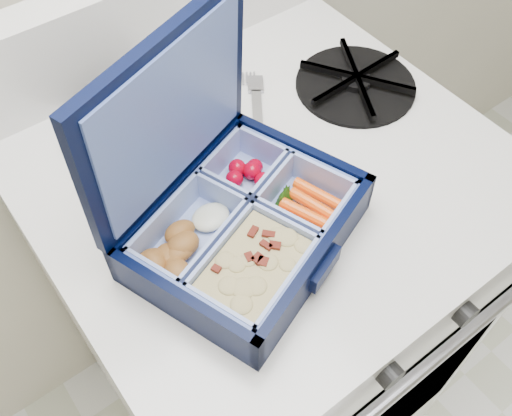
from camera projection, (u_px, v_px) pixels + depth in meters
stove at (260, 312)px, 1.01m from camera, size 0.54×0.54×0.82m
bento_box at (246, 228)px, 0.59m from camera, size 0.27×0.24×0.05m
burner_grate at (356, 80)px, 0.75m from camera, size 0.17×0.17×0.02m
burner_grate_rear at (132, 126)px, 0.70m from camera, size 0.20×0.20×0.02m
fork at (259, 131)px, 0.71m from camera, size 0.12×0.17×0.01m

